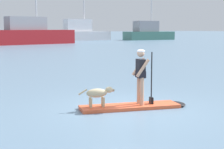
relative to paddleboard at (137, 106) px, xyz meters
name	(u,v)px	position (x,y,z in m)	size (l,w,h in m)	color
ground_plane	(130,108)	(-0.22, 0.06, -0.05)	(400.00, 400.00, 0.00)	slate
paddleboard	(137,106)	(0.00, 0.00, 0.00)	(3.32, 1.64, 0.10)	#E55933
person_paddler	(141,73)	(0.11, -0.03, 1.00)	(0.67, 0.57, 1.64)	tan
dog	(98,94)	(-1.13, 0.34, 0.44)	(1.05, 0.41, 0.58)	#CCB78C
moored_boat_far_starboard	(31,34)	(11.55, 42.14, 1.48)	(13.04, 4.49, 12.70)	maroon
moored_boat_outer	(81,33)	(24.67, 52.12, 1.44)	(11.06, 3.12, 11.21)	silver
moored_boat_starboard	(148,33)	(37.81, 48.38, 1.36)	(10.40, 4.09, 12.03)	#3F7266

